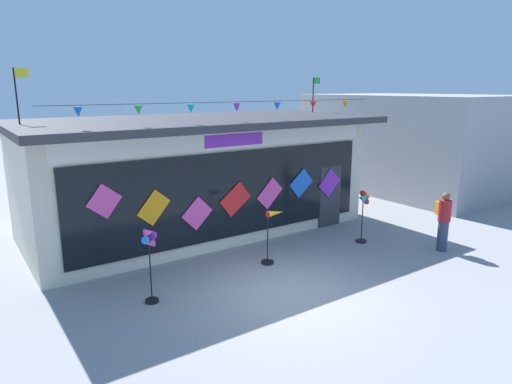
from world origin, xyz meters
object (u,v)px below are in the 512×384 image
wind_spinner_far_left (150,250)px  person_near_camera (444,220)px  wind_spinner_center_left (364,206)px  kite_shop_building (197,174)px  wind_spinner_left (273,228)px

wind_spinner_far_left → person_near_camera: 8.11m
wind_spinner_far_left → wind_spinner_center_left: bearing=1.0°
wind_spinner_far_left → person_near_camera: (7.94, -1.61, -0.29)m
kite_shop_building → person_near_camera: size_ratio=6.34×
person_near_camera → wind_spinner_far_left: bearing=-168.4°
kite_shop_building → person_near_camera: kite_shop_building is taller
wind_spinner_far_left → wind_spinner_center_left: wind_spinner_far_left is taller
wind_spinner_far_left → wind_spinner_left: (3.48, 0.38, -0.24)m
wind_spinner_left → person_near_camera: person_near_camera is taller
kite_shop_building → wind_spinner_center_left: bearing=-50.2°
kite_shop_building → wind_spinner_far_left: kite_shop_building is taller
wind_spinner_left → wind_spinner_far_left: bearing=-173.7°
kite_shop_building → wind_spinner_center_left: kite_shop_building is taller
wind_spinner_left → wind_spinner_center_left: wind_spinner_center_left is taller
kite_shop_building → wind_spinner_left: size_ratio=7.53×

